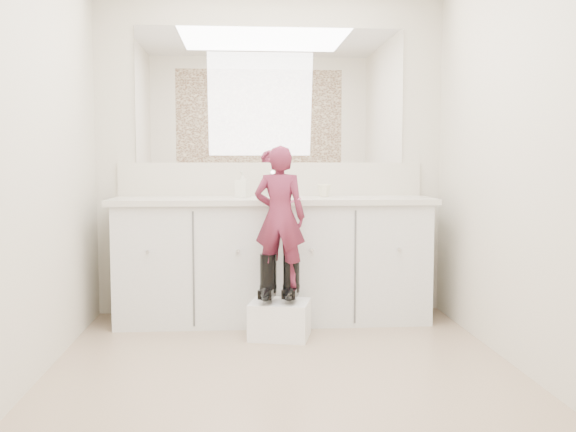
{
  "coord_description": "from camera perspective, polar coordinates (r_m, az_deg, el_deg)",
  "views": [
    {
      "loc": [
        -0.23,
        -3.35,
        1.15
      ],
      "look_at": [
        0.08,
        0.77,
        0.8
      ],
      "focal_mm": 40.0,
      "sensor_mm": 36.0,
      "label": 1
    }
  ],
  "objects": [
    {
      "name": "wall_left",
      "position": [
        3.52,
        -22.03,
        5.36
      ],
      "size": [
        0.0,
        3.0,
        3.0
      ],
      "primitive_type": "plane",
      "rotation": [
        1.57,
        0.0,
        1.57
      ],
      "color": "beige",
      "rests_on": "floor"
    },
    {
      "name": "toddler",
      "position": [
        4.13,
        -0.74,
        -0.06
      ],
      "size": [
        0.37,
        0.29,
        0.91
      ],
      "primitive_type": "imported",
      "rotation": [
        0.0,
        0.0,
        2.91
      ],
      "color": "#A1315A",
      "rests_on": "step_stool"
    },
    {
      "name": "toothbrush",
      "position": [
        4.1,
        0.25,
        1.25
      ],
      "size": [
        0.13,
        0.04,
        0.06
      ],
      "primitive_type": "cylinder",
      "rotation": [
        0.0,
        1.22,
        -0.23
      ],
      "color": "pink",
      "rests_on": "toddler"
    },
    {
      "name": "soap_bottle",
      "position": [
        4.66,
        -4.09,
        2.84
      ],
      "size": [
        0.11,
        0.11,
        0.19
      ],
      "primitive_type": "imported",
      "rotation": [
        0.0,
        0.0,
        -0.38
      ],
      "color": "white",
      "rests_on": "countertop"
    },
    {
      "name": "boot_left",
      "position": [
        4.18,
        -1.77,
        -5.53
      ],
      "size": [
        0.16,
        0.23,
        0.31
      ],
      "primitive_type": null,
      "rotation": [
        0.0,
        0.0,
        -0.23
      ],
      "color": "black",
      "rests_on": "step_stool"
    },
    {
      "name": "backsplash",
      "position": [
        4.85,
        -1.51,
        3.29
      ],
      "size": [
        2.28,
        0.03,
        0.25
      ],
      "primitive_type": "cube",
      "color": "beige",
      "rests_on": "countertop"
    },
    {
      "name": "step_stool",
      "position": [
        4.24,
        -0.73,
        -9.18
      ],
      "size": [
        0.44,
        0.39,
        0.24
      ],
      "primitive_type": "cube",
      "rotation": [
        0.0,
        0.0,
        -0.23
      ],
      "color": "white",
      "rests_on": "floor"
    },
    {
      "name": "countertop",
      "position": [
        4.58,
        -1.34,
        1.39
      ],
      "size": [
        2.28,
        0.58,
        0.04
      ],
      "primitive_type": "cube",
      "color": "beige",
      "rests_on": "vanity_cabinet"
    },
    {
      "name": "wall_right",
      "position": [
        3.69,
        20.39,
        5.38
      ],
      "size": [
        0.0,
        3.0,
        3.0
      ],
      "primitive_type": "plane",
      "rotation": [
        1.57,
        0.0,
        -1.57
      ],
      "color": "beige",
      "rests_on": "floor"
    },
    {
      "name": "wall_front",
      "position": [
        1.87,
        2.86,
        6.46
      ],
      "size": [
        2.6,
        0.0,
        2.6
      ],
      "primitive_type": "plane",
      "rotation": [
        -1.57,
        0.0,
        0.0
      ],
      "color": "beige",
      "rests_on": "floor"
    },
    {
      "name": "cup",
      "position": [
        4.69,
        3.23,
        2.27
      ],
      "size": [
        0.12,
        0.12,
        0.09
      ],
      "primitive_type": "imported",
      "rotation": [
        0.0,
        0.0,
        0.26
      ],
      "color": "#F1EAC1",
      "rests_on": "countertop"
    },
    {
      "name": "vanity_cabinet",
      "position": [
        4.64,
        -1.34,
        -4.1
      ],
      "size": [
        2.2,
        0.55,
        0.85
      ],
      "primitive_type": "cube",
      "color": "silver",
      "rests_on": "floor"
    },
    {
      "name": "floor",
      "position": [
        3.55,
        -0.3,
        -13.99
      ],
      "size": [
        3.0,
        3.0,
        0.0
      ],
      "primitive_type": "plane",
      "color": "#977E63",
      "rests_on": "ground"
    },
    {
      "name": "wall_back",
      "position": [
        4.86,
        -1.52,
        5.48
      ],
      "size": [
        2.6,
        0.0,
        2.6
      ],
      "primitive_type": "plane",
      "rotation": [
        1.57,
        0.0,
        0.0
      ],
      "color": "beige",
      "rests_on": "floor"
    },
    {
      "name": "mirror",
      "position": [
        4.87,
        -1.53,
        10.66
      ],
      "size": [
        2.0,
        0.02,
        1.0
      ],
      "primitive_type": "cube",
      "color": "white",
      "rests_on": "wall_back"
    },
    {
      "name": "boot_right",
      "position": [
        4.18,
        0.29,
        -5.5
      ],
      "size": [
        0.16,
        0.23,
        0.31
      ],
      "primitive_type": null,
      "rotation": [
        0.0,
        0.0,
        -0.23
      ],
      "color": "black",
      "rests_on": "step_stool"
    },
    {
      "name": "faucet",
      "position": [
        4.74,
        -1.45,
        2.35
      ],
      "size": [
        0.08,
        0.08,
        0.1
      ],
      "primitive_type": "cylinder",
      "color": "silver",
      "rests_on": "countertop"
    }
  ]
}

